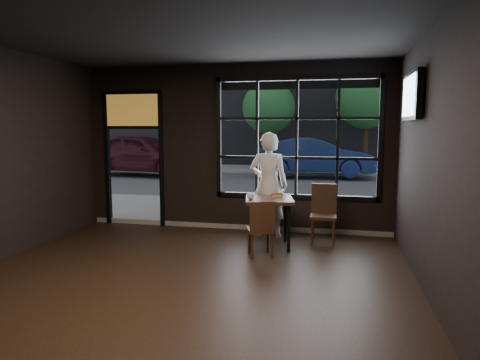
% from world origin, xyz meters
% --- Properties ---
extents(floor, '(6.00, 7.00, 0.02)m').
position_xyz_m(floor, '(0.00, 0.00, -0.01)').
color(floor, black).
rests_on(floor, ground).
extents(ceiling, '(6.00, 7.00, 0.02)m').
position_xyz_m(ceiling, '(0.00, 0.00, 3.21)').
color(ceiling, black).
rests_on(ceiling, ground).
extents(wall_right, '(0.04, 7.00, 3.20)m').
position_xyz_m(wall_right, '(3.00, 0.00, 1.60)').
color(wall_right, black).
rests_on(wall_right, ground).
extents(window_frame, '(3.06, 0.12, 2.28)m').
position_xyz_m(window_frame, '(1.20, 3.50, 1.80)').
color(window_frame, black).
rests_on(window_frame, ground).
extents(stained_transom, '(1.20, 0.06, 0.70)m').
position_xyz_m(stained_transom, '(-2.10, 3.50, 2.35)').
color(stained_transom, orange).
rests_on(stained_transom, ground).
extents(street_asphalt, '(60.00, 41.00, 0.04)m').
position_xyz_m(street_asphalt, '(0.00, 24.00, -0.02)').
color(street_asphalt, '#545456').
rests_on(street_asphalt, ground).
extents(building_across, '(28.00, 12.00, 15.00)m').
position_xyz_m(building_across, '(0.00, 23.00, 7.50)').
color(building_across, '#5B5956').
rests_on(building_across, ground).
extents(cafe_table, '(0.91, 0.91, 0.84)m').
position_xyz_m(cafe_table, '(0.85, 2.40, 0.42)').
color(cafe_table, '#311F14').
rests_on(cafe_table, floor).
extents(chair_near, '(0.50, 0.50, 0.89)m').
position_xyz_m(chair_near, '(0.79, 1.87, 0.45)').
color(chair_near, '#311F14').
rests_on(chair_near, floor).
extents(chair_window, '(0.44, 0.44, 1.02)m').
position_xyz_m(chair_window, '(1.74, 2.83, 0.51)').
color(chair_window, '#311F14').
rests_on(chair_window, floor).
extents(man, '(0.71, 0.48, 1.92)m').
position_xyz_m(man, '(0.74, 3.10, 0.96)').
color(man, silver).
rests_on(man, floor).
extents(hotdog, '(0.22, 0.16, 0.06)m').
position_xyz_m(hotdog, '(0.97, 2.53, 0.86)').
color(hotdog, tan).
rests_on(hotdog, cafe_table).
extents(cup, '(0.13, 0.13, 0.10)m').
position_xyz_m(cup, '(0.58, 2.22, 0.88)').
color(cup, silver).
rests_on(cup, cafe_table).
extents(tv, '(0.13, 1.13, 0.66)m').
position_xyz_m(tv, '(2.93, 1.85, 2.43)').
color(tv, black).
rests_on(tv, wall_right).
extents(navy_car, '(4.64, 1.88, 1.50)m').
position_xyz_m(navy_car, '(1.17, 12.47, 0.85)').
color(navy_car, navy).
rests_on(navy_car, street_asphalt).
extents(maroon_car, '(4.99, 2.44, 1.64)m').
position_xyz_m(maroon_car, '(-5.84, 11.79, 0.92)').
color(maroon_car, '#42131C').
rests_on(maroon_car, street_asphalt).
extents(tree_left, '(2.39, 2.39, 4.07)m').
position_xyz_m(tree_left, '(-1.04, 14.93, 2.87)').
color(tree_left, '#332114').
rests_on(tree_left, street_asphalt).
extents(tree_right, '(2.71, 2.71, 4.62)m').
position_xyz_m(tree_right, '(3.25, 15.15, 3.25)').
color(tree_right, '#332114').
rests_on(tree_right, street_asphalt).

